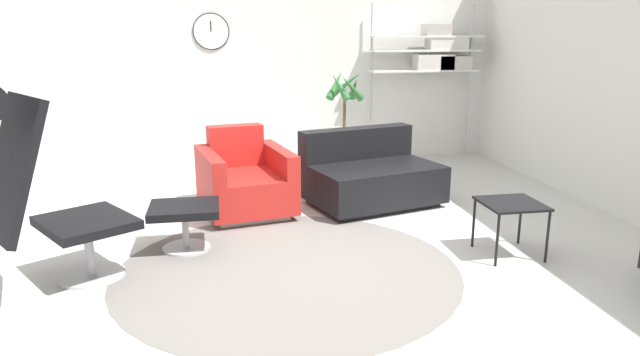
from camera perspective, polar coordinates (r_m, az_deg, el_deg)
The scene contains 10 objects.
ground_plane at distance 4.33m, azimuth -2.42°, elevation -7.45°, with size 12.00×12.00×0.00m, color silver.
wall_back at distance 7.21m, azimuth -6.02°, elevation 12.66°, with size 12.00×0.09×2.80m.
round_rug at distance 4.03m, azimuth -3.26°, elevation -9.15°, with size 2.40×2.40×0.01m.
lounge_chair at distance 3.90m, azimuth -27.21°, elevation 0.74°, with size 1.07×0.98×1.35m.
ottoman at distance 4.43m, azimuth -13.38°, elevation -3.71°, with size 0.52×0.44×0.35m.
armchair_red at distance 5.26m, azimuth -7.57°, elevation -0.44°, with size 0.92×1.02×0.76m.
couch_low at distance 5.50m, azimuth 5.02°, elevation 0.08°, with size 1.38×1.14×0.69m.
side_table at distance 4.41m, azimuth 18.58°, elevation -2.84°, with size 0.42×0.42×0.40m.
potted_plant at distance 6.97m, azimuth 2.45°, elevation 4.83°, with size 0.51×0.52×1.18m.
shelf_unit at distance 7.45m, azimuth 11.59°, elevation 12.12°, with size 1.37×0.28×1.96m.
Camera 1 is at (-0.52, -3.99, 1.61)m, focal length 32.00 mm.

